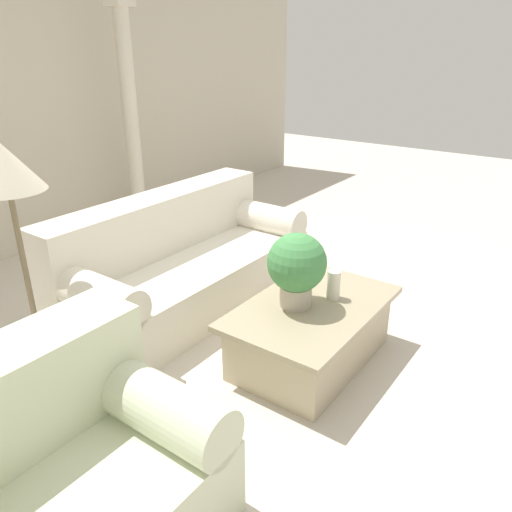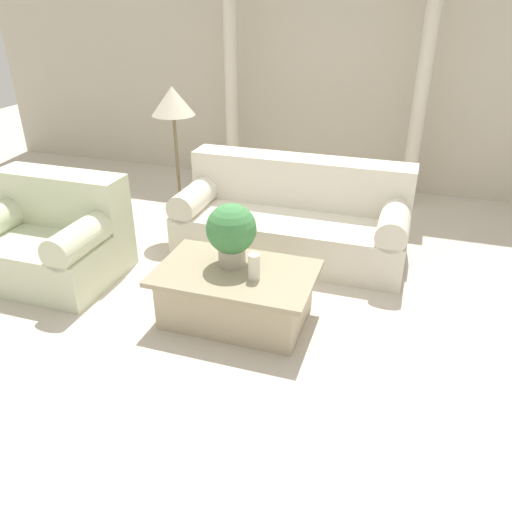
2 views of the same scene
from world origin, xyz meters
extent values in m
plane|color=beige|center=(0.00, 0.00, 0.00)|extent=(16.00, 16.00, 0.00)
cube|color=beige|center=(0.00, 2.99, 1.60)|extent=(10.00, 0.06, 3.20)
cube|color=beige|center=(0.13, 0.76, 0.21)|extent=(2.24, 0.97, 0.42)
cube|color=beige|center=(0.13, 1.08, 0.66)|extent=(2.24, 0.34, 0.48)
cylinder|color=beige|center=(-0.85, 0.76, 0.52)|extent=(0.28, 0.97, 0.28)
cylinder|color=beige|center=(1.11, 0.76, 0.52)|extent=(0.28, 0.97, 0.28)
cube|color=beige|center=(-1.86, -0.07, 0.66)|extent=(1.24, 0.34, 0.48)
cylinder|color=beige|center=(-1.38, -0.39, 0.52)|extent=(0.28, 0.97, 0.28)
cube|color=tan|center=(0.01, -0.50, 0.20)|extent=(1.09, 0.69, 0.40)
cube|color=tan|center=(0.01, -0.50, 0.42)|extent=(1.24, 0.79, 0.04)
cylinder|color=#B2A893|center=(-0.05, -0.40, 0.51)|extent=(0.22, 0.22, 0.14)
sphere|color=#428447|center=(-0.05, -0.40, 0.75)|extent=(0.39, 0.39, 0.39)
cylinder|color=silver|center=(0.18, -0.56, 0.54)|extent=(0.09, 0.09, 0.20)
cylinder|color=brown|center=(-1.16, 0.92, 0.01)|extent=(0.26, 0.26, 0.03)
cylinder|color=brown|center=(-1.16, 0.92, 0.65)|extent=(0.04, 0.04, 1.24)
cone|color=beige|center=(-1.16, 0.92, 1.40)|extent=(0.43, 0.43, 0.28)
cylinder|color=beige|center=(1.16, 2.52, 1.20)|extent=(0.17, 0.17, 2.40)
cube|color=beige|center=(1.16, 2.52, 2.43)|extent=(0.24, 0.24, 0.06)
camera|label=1|loc=(-2.61, -1.93, 2.06)|focal=35.00mm
camera|label=2|loc=(1.21, -3.65, 2.35)|focal=35.00mm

